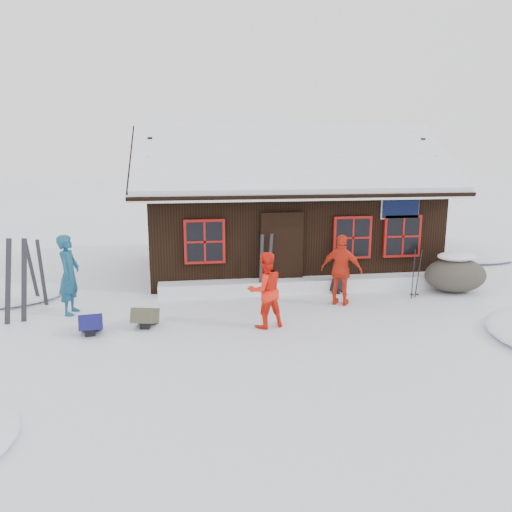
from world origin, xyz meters
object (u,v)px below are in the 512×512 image
at_px(skier_orange_left, 265,290).
at_px(ski_pair_left, 16,282).
at_px(skier_teal, 69,275).
at_px(backpack_blue, 91,326).
at_px(boulder, 455,274).
at_px(ski_poles, 416,275).
at_px(backpack_olive, 145,319).
at_px(skier_crouched, 338,271).
at_px(skier_orange_right, 342,270).

bearing_deg(skier_orange_left, ski_pair_left, -27.79).
height_order(skier_teal, ski_pair_left, ski_pair_left).
bearing_deg(backpack_blue, boulder, 3.89).
height_order(ski_poles, backpack_olive, ski_poles).
bearing_deg(ski_pair_left, ski_poles, -3.73).
height_order(boulder, ski_pair_left, ski_pair_left).
bearing_deg(skier_crouched, skier_orange_left, -174.40).
bearing_deg(ski_pair_left, skier_teal, 18.92).
xyz_separation_m(skier_crouched, backpack_blue, (-5.81, -2.10, -0.40)).
relative_size(skier_orange_right, boulder, 1.05).
height_order(skier_orange_left, backpack_olive, skier_orange_left).
xyz_separation_m(skier_teal, backpack_blue, (0.65, -1.37, -0.74)).
xyz_separation_m(skier_orange_right, boulder, (3.29, 0.64, -0.37)).
distance_m(skier_orange_right, skier_crouched, 1.07).
bearing_deg(backpack_blue, backpack_olive, 6.21).
bearing_deg(skier_orange_left, backpack_olive, -25.37).
distance_m(skier_orange_left, ski_pair_left, 5.26).
distance_m(ski_poles, backpack_olive, 6.63).
bearing_deg(backpack_blue, ski_poles, 3.04).
xyz_separation_m(ski_pair_left, backpack_blue, (1.63, -0.90, -0.74)).
xyz_separation_m(ski_poles, backpack_olive, (-6.52, -1.11, -0.44)).
xyz_separation_m(boulder, ski_poles, (-1.28, -0.37, 0.12)).
distance_m(skier_orange_right, backpack_blue, 5.72).
relative_size(ski_pair_left, backpack_olive, 3.24).
bearing_deg(boulder, skier_teal, -177.81).
bearing_deg(skier_orange_right, boulder, -136.54).
bearing_deg(skier_orange_right, backpack_blue, 43.63).
bearing_deg(ski_poles, skier_teal, 179.98).
bearing_deg(skier_orange_right, ski_pair_left, 34.06).
xyz_separation_m(skier_teal, boulder, (9.50, 0.36, -0.43)).
xyz_separation_m(skier_crouched, ski_pair_left, (-7.44, -1.20, 0.33)).
bearing_deg(skier_orange_left, boulder, -177.01).
height_order(skier_teal, boulder, skier_teal).
distance_m(skier_orange_right, ski_pair_left, 7.20).
bearing_deg(skier_crouched, ski_pair_left, 150.29).
relative_size(skier_teal, skier_orange_left, 1.13).
distance_m(skier_crouched, backpack_olive, 5.12).
distance_m(skier_crouched, ski_poles, 1.91).
height_order(skier_crouched, backpack_olive, skier_crouched).
bearing_deg(backpack_olive, skier_orange_right, 25.02).
distance_m(ski_pair_left, backpack_olive, 2.85).
distance_m(skier_crouched, backpack_blue, 6.19).
xyz_separation_m(ski_pair_left, backpack_olive, (2.68, -0.65, -0.74)).
height_order(ski_pair_left, ski_poles, ski_pair_left).
xyz_separation_m(skier_orange_right, backpack_blue, (-5.57, -1.09, -0.69)).
height_order(skier_teal, backpack_blue, skier_teal).
height_order(skier_orange_left, boulder, skier_orange_left).
bearing_deg(boulder, skier_crouched, 173.08).
bearing_deg(skier_orange_right, backpack_olive, 43.10).
relative_size(skier_orange_left, ski_poles, 1.26).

